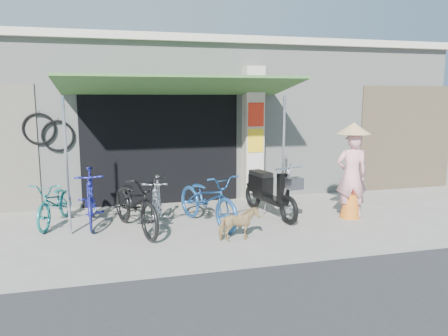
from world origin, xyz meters
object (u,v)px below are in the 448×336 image
object	(u,v)px
street_dog	(239,224)
nun	(352,172)
bike_navy	(208,199)
bike_teal	(55,203)
moped	(269,191)
bike_silver	(157,202)
bike_black	(136,203)
bike_blue	(90,197)

from	to	relation	value
street_dog	nun	bearing A→B (deg)	-79.91
bike_navy	bike_teal	bearing A→B (deg)	144.30
bike_teal	moped	bearing A→B (deg)	8.72
bike_silver	nun	xyz separation A→B (m)	(3.71, -0.32, 0.45)
bike_silver	nun	size ratio (longest dim) A/B	0.83
bike_silver	nun	bearing A→B (deg)	5.42
bike_teal	bike_navy	bearing A→B (deg)	-0.90
bike_teal	bike_black	distance (m)	1.63
bike_navy	street_dog	size ratio (longest dim) A/B	2.83
moped	bike_black	bearing A→B (deg)	177.55
nun	bike_black	bearing A→B (deg)	9.76
bike_silver	street_dog	xyz separation A→B (m)	(1.21, -1.09, -0.19)
bike_teal	bike_navy	xyz separation A→B (m)	(2.71, -0.74, 0.08)
bike_silver	bike_navy	xyz separation A→B (m)	(0.92, -0.09, 0.02)
bike_blue	nun	distance (m)	4.95
street_dog	nun	xyz separation A→B (m)	(2.50, 0.77, 0.64)
bike_blue	bike_silver	world-z (taller)	bike_blue
bike_blue	bike_black	size ratio (longest dim) A/B	0.88
street_dog	bike_silver	bearing A→B (deg)	41.06
bike_blue	street_dog	size ratio (longest dim) A/B	2.61
bike_teal	street_dog	size ratio (longest dim) A/B	2.40
bike_blue	bike_silver	distance (m)	1.26
nun	street_dog	bearing A→B (deg)	29.27
bike_teal	bike_black	xyz separation A→B (m)	(1.41, -0.80, 0.10)
bike_teal	nun	xyz separation A→B (m)	(5.50, -0.97, 0.50)
nun	bike_navy	bearing A→B (deg)	7.46
bike_teal	moped	size ratio (longest dim) A/B	0.84
bike_navy	street_dog	xyz separation A→B (m)	(0.29, -1.00, -0.21)
bike_navy	street_dog	bearing A→B (deg)	-94.10
bike_teal	nun	world-z (taller)	nun
bike_silver	bike_navy	bearing A→B (deg)	4.76
bike_teal	street_dog	world-z (taller)	bike_teal
bike_navy	nun	world-z (taller)	nun
bike_blue	street_dog	xyz separation A→B (m)	(2.37, -1.58, -0.24)
bike_navy	nun	size ratio (longest dim) A/B	1.00
bike_silver	bike_teal	bearing A→B (deg)	170.37
bike_navy	moped	world-z (taller)	moped
bike_navy	street_dog	distance (m)	1.06
bike_silver	moped	distance (m)	2.25
bike_black	moped	world-z (taller)	moped
street_dog	moped	size ratio (longest dim) A/B	0.35
bike_navy	moped	distance (m)	1.36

